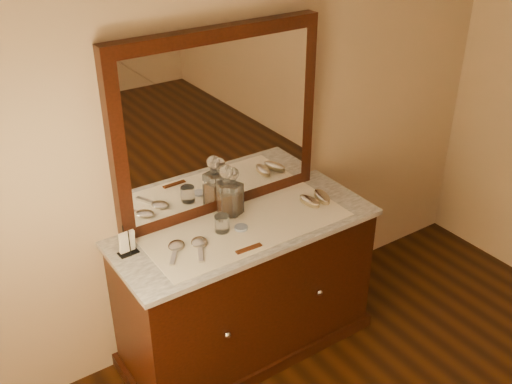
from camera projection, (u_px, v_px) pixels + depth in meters
dresser_cabinet at (246, 290)px, 3.38m from camera, size 1.40×0.55×0.82m
dresser_plinth at (247, 339)px, 3.56m from camera, size 1.46×0.59×0.08m
knob_left at (227, 335)px, 3.01m from camera, size 0.04×0.04×0.04m
knob_right at (319, 292)px, 3.30m from camera, size 0.04×0.04×0.04m
marble_top at (246, 228)px, 3.17m from camera, size 1.44×0.59×0.03m
mirror_frame at (219, 123)px, 3.09m from camera, size 1.20×0.08×1.00m
mirror_glass at (222, 125)px, 3.07m from camera, size 1.06×0.01×0.86m
lace_runner at (248, 227)px, 3.15m from camera, size 1.10×0.45×0.00m
pin_dish at (241, 228)px, 3.12m from camera, size 0.07×0.07×0.01m
comb at (249, 248)px, 2.96m from camera, size 0.14×0.03×0.01m
napkin_rack at (127, 243)px, 2.91m from camera, size 0.10×0.06×0.15m
decanter_left at (227, 196)px, 3.19m from camera, size 0.11×0.11×0.30m
decanter_right at (233, 196)px, 3.21m from camera, size 0.11×0.11×0.28m
brush_near at (310, 201)px, 3.33m from camera, size 0.08×0.15×0.04m
brush_far at (322, 197)px, 3.38m from camera, size 0.11×0.17×0.04m
hand_mirror_outer at (176, 248)px, 2.96m from camera, size 0.17×0.21×0.02m
hand_mirror_inner at (200, 244)px, 2.98m from camera, size 0.15×0.22×0.02m
tumblers at (222, 224)px, 3.09m from camera, size 0.08×0.08×0.09m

